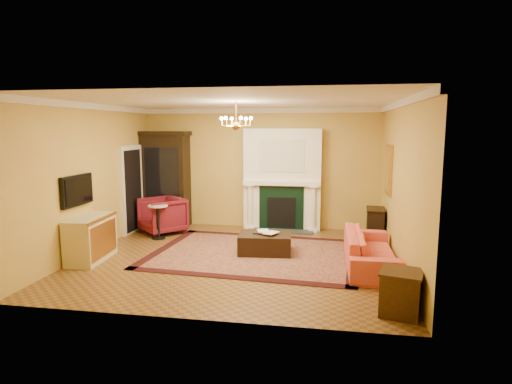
% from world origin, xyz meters
% --- Properties ---
extents(floor, '(6.00, 5.50, 0.02)m').
position_xyz_m(floor, '(0.00, 0.00, -0.01)').
color(floor, brown).
rests_on(floor, ground).
extents(ceiling, '(6.00, 5.50, 0.02)m').
position_xyz_m(ceiling, '(0.00, 0.00, 3.01)').
color(ceiling, silver).
rests_on(ceiling, wall_back).
extents(wall_back, '(6.00, 0.02, 3.00)m').
position_xyz_m(wall_back, '(0.00, 2.76, 1.50)').
color(wall_back, gold).
rests_on(wall_back, floor).
extents(wall_front, '(6.00, 0.02, 3.00)m').
position_xyz_m(wall_front, '(0.00, -2.76, 1.50)').
color(wall_front, gold).
rests_on(wall_front, floor).
extents(wall_left, '(0.02, 5.50, 3.00)m').
position_xyz_m(wall_left, '(-3.01, 0.00, 1.50)').
color(wall_left, gold).
rests_on(wall_left, floor).
extents(wall_right, '(0.02, 5.50, 3.00)m').
position_xyz_m(wall_right, '(3.01, 0.00, 1.50)').
color(wall_right, gold).
rests_on(wall_right, floor).
extents(fireplace, '(1.90, 0.70, 2.50)m').
position_xyz_m(fireplace, '(0.60, 2.57, 1.19)').
color(fireplace, white).
rests_on(fireplace, wall_back).
extents(crown_molding, '(6.00, 5.50, 0.12)m').
position_xyz_m(crown_molding, '(0.00, 0.96, 2.94)').
color(crown_molding, silver).
rests_on(crown_molding, ceiling).
extents(doorway, '(0.08, 1.05, 2.10)m').
position_xyz_m(doorway, '(-2.95, 1.70, 1.05)').
color(doorway, silver).
rests_on(doorway, wall_left).
extents(tv_panel, '(0.09, 0.95, 0.58)m').
position_xyz_m(tv_panel, '(-2.95, -0.60, 1.35)').
color(tv_panel, black).
rests_on(tv_panel, wall_left).
extents(gilt_mirror, '(0.06, 0.76, 1.05)m').
position_xyz_m(gilt_mirror, '(2.97, 1.40, 1.65)').
color(gilt_mirror, gold).
rests_on(gilt_mirror, wall_right).
extents(chandelier, '(0.63, 0.55, 0.53)m').
position_xyz_m(chandelier, '(-0.00, 0.00, 2.61)').
color(chandelier, '#B88232').
rests_on(chandelier, ceiling).
extents(oriental_rug, '(4.29, 3.34, 0.02)m').
position_xyz_m(oriental_rug, '(0.29, 0.31, 0.01)').
color(oriental_rug, '#3F0D11').
rests_on(oriental_rug, floor).
extents(china_cabinet, '(1.18, 0.57, 2.33)m').
position_xyz_m(china_cabinet, '(-2.40, 2.49, 1.16)').
color(china_cabinet, black).
rests_on(china_cabinet, floor).
extents(wingback_armchair, '(1.27, 1.26, 0.95)m').
position_xyz_m(wingback_armchair, '(-2.19, 1.67, 0.48)').
color(wingback_armchair, maroon).
rests_on(wingback_armchair, floor).
extents(pedestal_table, '(0.44, 0.44, 0.78)m').
position_xyz_m(pedestal_table, '(-2.08, 1.13, 0.46)').
color(pedestal_table, black).
rests_on(pedestal_table, floor).
extents(commode, '(0.61, 1.17, 0.85)m').
position_xyz_m(commode, '(-2.73, -0.59, 0.42)').
color(commode, beige).
rests_on(commode, floor).
extents(coral_sofa, '(0.66, 2.20, 0.86)m').
position_xyz_m(coral_sofa, '(2.51, -0.14, 0.43)').
color(coral_sofa, '#E85649').
rests_on(coral_sofa, floor).
extents(end_table, '(0.61, 0.61, 0.58)m').
position_xyz_m(end_table, '(2.72, -2.14, 0.29)').
color(end_table, '#3B2610').
rests_on(end_table, floor).
extents(console_table, '(0.41, 0.67, 0.71)m').
position_xyz_m(console_table, '(2.78, 1.75, 0.36)').
color(console_table, black).
rests_on(console_table, floor).
extents(leather_ottoman, '(1.10, 0.84, 0.39)m').
position_xyz_m(leather_ottoman, '(0.49, 0.41, 0.21)').
color(leather_ottoman, black).
rests_on(leather_ottoman, oriental_rug).
extents(ottoman_tray, '(0.48, 0.41, 0.03)m').
position_xyz_m(ottoman_tray, '(0.49, 0.45, 0.42)').
color(ottoman_tray, black).
rests_on(ottoman_tray, leather_ottoman).
extents(book_a, '(0.22, 0.09, 0.30)m').
position_xyz_m(book_a, '(0.34, 0.42, 0.58)').
color(book_a, gray).
rests_on(book_a, ottoman_tray).
extents(book_b, '(0.21, 0.12, 0.31)m').
position_xyz_m(book_b, '(0.52, 0.39, 0.59)').
color(book_b, gray).
rests_on(book_b, ottoman_tray).
extents(topiary_left, '(0.16, 0.16, 0.44)m').
position_xyz_m(topiary_left, '(0.09, 2.53, 1.47)').
color(topiary_left, tan).
rests_on(topiary_left, fireplace).
extents(topiary_right, '(0.15, 0.15, 0.41)m').
position_xyz_m(topiary_right, '(1.15, 2.53, 1.45)').
color(topiary_right, tan).
rests_on(topiary_right, fireplace).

